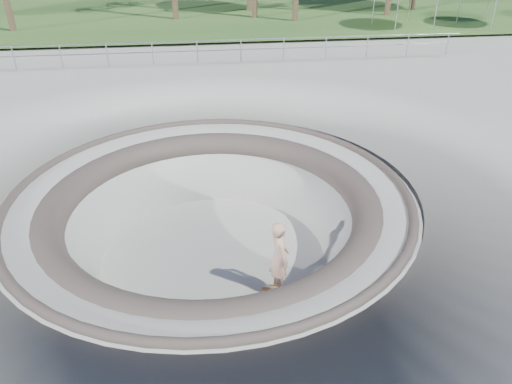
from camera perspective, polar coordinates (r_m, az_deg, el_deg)
ground at (r=12.71m, az=-5.24°, el=-0.32°), size 180.00×180.00×0.00m
skate_bowl at (r=13.71m, az=-4.89°, el=-6.97°), size 14.00×14.00×4.10m
distant_hills at (r=69.61m, az=-4.03°, el=18.44°), size 103.20×45.00×28.60m
safety_railing at (r=23.71m, az=-6.73°, el=15.66°), size 25.00×0.06×1.03m
skateboard at (r=12.52m, az=2.59°, el=-11.01°), size 0.82×0.27×0.08m
skater at (r=11.91m, az=2.69°, el=-7.44°), size 0.59×0.77×1.92m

